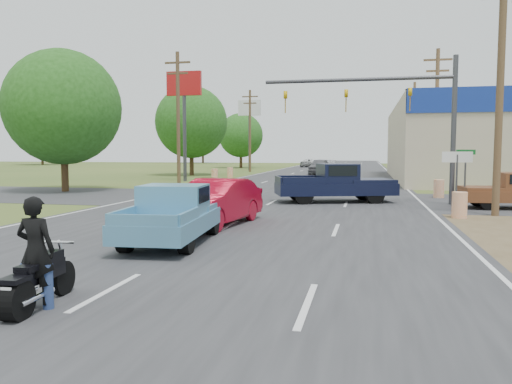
% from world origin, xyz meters
% --- Properties ---
extents(ground, '(200.00, 200.00, 0.00)m').
position_xyz_m(ground, '(0.00, 0.00, 0.00)').
color(ground, '#3C5421').
rests_on(ground, ground).
extents(main_road, '(15.00, 180.00, 0.02)m').
position_xyz_m(main_road, '(0.00, 40.00, 0.01)').
color(main_road, '#2D2D30').
rests_on(main_road, ground).
extents(cross_road, '(120.00, 10.00, 0.02)m').
position_xyz_m(cross_road, '(0.00, 18.00, 0.01)').
color(cross_road, '#2D2D30').
rests_on(cross_road, ground).
extents(utility_pole_1, '(2.00, 0.28, 10.00)m').
position_xyz_m(utility_pole_1, '(9.50, 13.00, 5.32)').
color(utility_pole_1, '#4C3823').
rests_on(utility_pole_1, ground).
extents(utility_pole_2, '(2.00, 0.28, 10.00)m').
position_xyz_m(utility_pole_2, '(9.50, 31.00, 5.32)').
color(utility_pole_2, '#4C3823').
rests_on(utility_pole_2, ground).
extents(utility_pole_3, '(2.00, 0.28, 10.00)m').
position_xyz_m(utility_pole_3, '(9.50, 49.00, 5.32)').
color(utility_pole_3, '#4C3823').
rests_on(utility_pole_3, ground).
extents(utility_pole_5, '(2.00, 0.28, 10.00)m').
position_xyz_m(utility_pole_5, '(-9.50, 28.00, 5.32)').
color(utility_pole_5, '#4C3823').
rests_on(utility_pole_5, ground).
extents(utility_pole_6, '(2.00, 0.28, 10.00)m').
position_xyz_m(utility_pole_6, '(-9.50, 52.00, 5.32)').
color(utility_pole_6, '#4C3823').
rests_on(utility_pole_6, ground).
extents(tree_0, '(7.14, 7.14, 8.84)m').
position_xyz_m(tree_0, '(-14.00, 20.00, 5.26)').
color(tree_0, '#422D19').
rests_on(tree_0, ground).
extents(tree_1, '(7.56, 7.56, 9.36)m').
position_xyz_m(tree_1, '(-13.50, 42.00, 5.57)').
color(tree_1, '#422D19').
rests_on(tree_1, ground).
extents(tree_2, '(6.72, 6.72, 8.32)m').
position_xyz_m(tree_2, '(-14.20, 66.00, 4.95)').
color(tree_2, '#422D19').
rests_on(tree_2, ground).
extents(tree_4, '(9.24, 9.24, 11.44)m').
position_xyz_m(tree_4, '(-55.00, 75.00, 6.82)').
color(tree_4, '#422D19').
rests_on(tree_4, ground).
extents(tree_5, '(7.98, 7.98, 9.88)m').
position_xyz_m(tree_5, '(30.00, 95.00, 5.88)').
color(tree_5, '#422D19').
rests_on(tree_5, ground).
extents(tree_6, '(8.82, 8.82, 10.92)m').
position_xyz_m(tree_6, '(-30.00, 95.00, 6.51)').
color(tree_6, '#422D19').
rests_on(tree_6, ground).
extents(barrel_0, '(0.56, 0.56, 1.00)m').
position_xyz_m(barrel_0, '(8.00, 12.00, 0.50)').
color(barrel_0, orange).
rests_on(barrel_0, ground).
extents(barrel_1, '(0.56, 0.56, 1.00)m').
position_xyz_m(barrel_1, '(8.40, 20.50, 0.50)').
color(barrel_1, orange).
rests_on(barrel_1, ground).
extents(barrel_2, '(0.56, 0.56, 1.00)m').
position_xyz_m(barrel_2, '(-8.50, 34.00, 0.50)').
color(barrel_2, orange).
rests_on(barrel_2, ground).
extents(barrel_3, '(0.56, 0.56, 1.00)m').
position_xyz_m(barrel_3, '(-8.20, 38.00, 0.50)').
color(barrel_3, orange).
rests_on(barrel_3, ground).
extents(pole_sign_left_near, '(3.00, 0.35, 9.20)m').
position_xyz_m(pole_sign_left_near, '(-10.50, 32.00, 7.17)').
color(pole_sign_left_near, '#3F3F44').
rests_on(pole_sign_left_near, ground).
extents(pole_sign_left_far, '(3.00, 0.35, 9.20)m').
position_xyz_m(pole_sign_left_far, '(-10.50, 56.00, 7.17)').
color(pole_sign_left_far, '#3F3F44').
rests_on(pole_sign_left_far, ground).
extents(lane_sign, '(1.20, 0.08, 2.52)m').
position_xyz_m(lane_sign, '(8.20, 14.00, 1.90)').
color(lane_sign, '#3F3F44').
rests_on(lane_sign, ground).
extents(street_name_sign, '(0.80, 0.08, 2.61)m').
position_xyz_m(street_name_sign, '(8.80, 15.50, 1.61)').
color(street_name_sign, '#3F3F44').
rests_on(street_name_sign, ground).
extents(signal_mast, '(9.12, 0.40, 7.00)m').
position_xyz_m(signal_mast, '(5.82, 17.00, 4.80)').
color(signal_mast, '#3F3F44').
rests_on(signal_mast, ground).
extents(red_convertible, '(2.40, 4.99, 1.58)m').
position_xyz_m(red_convertible, '(-0.50, 8.22, 0.79)').
color(red_convertible, maroon).
rests_on(red_convertible, ground).
extents(motorcycle, '(0.61, 1.97, 1.00)m').
position_xyz_m(motorcycle, '(-0.60, -1.16, 0.44)').
color(motorcycle, black).
rests_on(motorcycle, ground).
extents(rider, '(0.66, 0.45, 1.73)m').
position_xyz_m(rider, '(-0.61, -1.12, 0.87)').
color(rider, black).
rests_on(rider, ground).
extents(blue_pickup, '(2.25, 4.99, 1.61)m').
position_xyz_m(blue_pickup, '(-0.69, 4.96, 0.81)').
color(blue_pickup, black).
rests_on(blue_pickup, ground).
extents(navy_pickup, '(6.19, 3.90, 1.92)m').
position_xyz_m(navy_pickup, '(3.15, 17.02, 0.97)').
color(navy_pickup, black).
rests_on(navy_pickup, ground).
extents(distant_car_grey, '(2.25, 5.14, 1.72)m').
position_xyz_m(distant_car_grey, '(-0.50, 47.15, 0.86)').
color(distant_car_grey, slate).
rests_on(distant_car_grey, ground).
extents(distant_car_silver, '(2.25, 4.90, 1.39)m').
position_xyz_m(distant_car_silver, '(-0.19, 58.37, 0.69)').
color(distant_car_silver, '#B5B4B9').
rests_on(distant_car_silver, ground).
extents(distant_car_white, '(2.75, 4.93, 1.30)m').
position_xyz_m(distant_car_white, '(-4.34, 72.02, 0.65)').
color(distant_car_white, '#BBBBBB').
rests_on(distant_car_white, ground).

